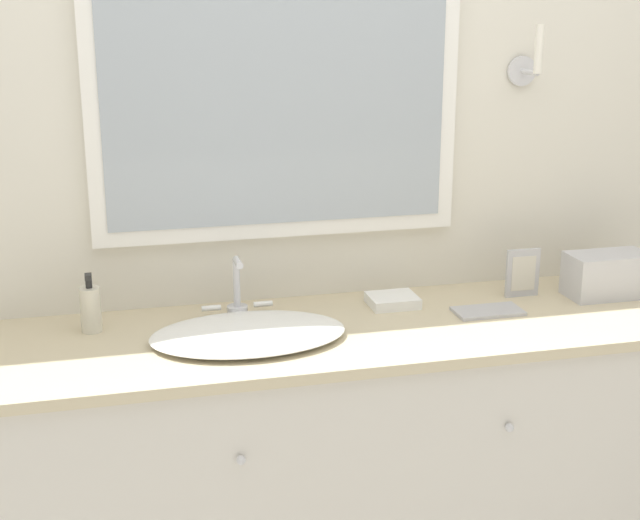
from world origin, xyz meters
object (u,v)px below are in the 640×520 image
object	(u,v)px
soap_bottle	(91,308)
picture_frame	(523,273)
appliance_box	(608,275)
sink_basin	(248,332)

from	to	relation	value
soap_bottle	picture_frame	distance (m)	1.28
soap_bottle	appliance_box	bearing A→B (deg)	-2.55
sink_basin	soap_bottle	size ratio (longest dim) A/B	3.15
sink_basin	soap_bottle	distance (m)	0.44
appliance_box	soap_bottle	bearing A→B (deg)	177.45
sink_basin	appliance_box	xyz separation A→B (m)	(1.13, 0.09, 0.05)
soap_bottle	appliance_box	xyz separation A→B (m)	(1.54, -0.07, 0.00)
soap_bottle	picture_frame	xyz separation A→B (m)	(1.28, -0.01, 0.01)
sink_basin	picture_frame	distance (m)	0.89
soap_bottle	appliance_box	distance (m)	1.54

